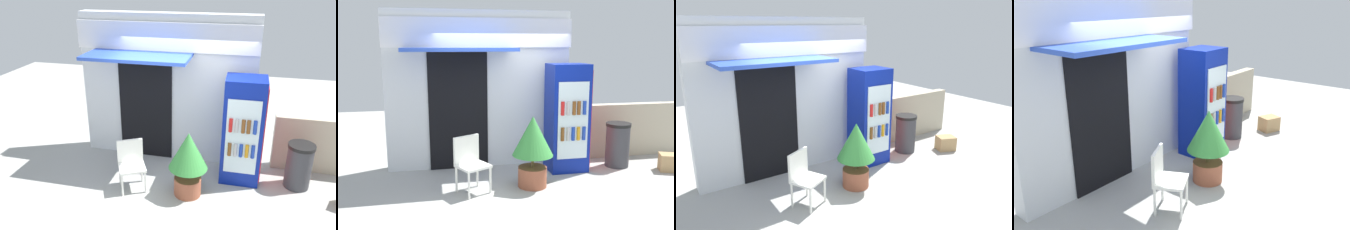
% 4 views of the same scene
% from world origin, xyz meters
% --- Properties ---
extents(ground, '(16.00, 16.00, 0.00)m').
position_xyz_m(ground, '(0.00, 0.00, 0.00)').
color(ground, '#A3A39E').
extents(storefront_building, '(3.44, 1.19, 2.92)m').
position_xyz_m(storefront_building, '(-0.44, 1.37, 1.52)').
color(storefront_building, silver).
rests_on(storefront_building, ground).
extents(drink_cooler, '(0.72, 0.65, 1.97)m').
position_xyz_m(drink_cooler, '(1.12, 0.77, 0.98)').
color(drink_cooler, navy).
rests_on(drink_cooler, ground).
extents(plastic_chair, '(0.59, 0.57, 0.89)m').
position_xyz_m(plastic_chair, '(-0.76, 0.06, 0.51)').
color(plastic_chair, white).
rests_on(plastic_chair, ground).
extents(potted_plant_near_shop, '(0.67, 0.67, 1.18)m').
position_xyz_m(potted_plant_near_shop, '(0.26, 0.06, 0.71)').
color(potted_plant_near_shop, '#995138').
rests_on(potted_plant_near_shop, ground).
extents(trash_bin, '(0.47, 0.47, 0.84)m').
position_xyz_m(trash_bin, '(2.14, 0.75, 0.42)').
color(trash_bin, '#38383D').
rests_on(trash_bin, ground).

